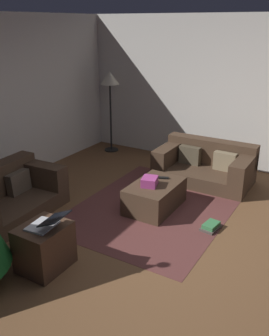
# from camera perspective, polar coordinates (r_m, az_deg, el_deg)

# --- Properties ---
(ground_plane) EXTENTS (6.40, 6.40, 0.00)m
(ground_plane) POSITION_cam_1_polar(r_m,az_deg,el_deg) (4.35, 4.52, -12.84)
(ground_plane) COLOR brown
(corner_partition) EXTENTS (0.12, 6.40, 2.60)m
(corner_partition) POSITION_cam_1_polar(r_m,az_deg,el_deg) (6.67, 17.24, 10.64)
(corner_partition) COLOR silver
(corner_partition) RESTS_ON ground_plane
(couch_left) EXTENTS (1.55, 0.93, 0.66)m
(couch_left) POSITION_cam_1_polar(r_m,az_deg,el_deg) (5.26, -19.42, -4.30)
(couch_left) COLOR #473323
(couch_left) RESTS_ON ground_plane
(couch_right) EXTENTS (0.88, 1.51, 0.64)m
(couch_right) POSITION_cam_1_polar(r_m,az_deg,el_deg) (6.20, 10.91, 0.40)
(couch_right) COLOR #473323
(couch_right) RESTS_ON ground_plane
(ottoman) EXTENTS (0.90, 0.58, 0.37)m
(ottoman) POSITION_cam_1_polar(r_m,az_deg,el_deg) (5.21, 3.14, -4.30)
(ottoman) COLOR #473323
(ottoman) RESTS_ON ground_plane
(gift_box) EXTENTS (0.28, 0.25, 0.12)m
(gift_box) POSITION_cam_1_polar(r_m,az_deg,el_deg) (5.05, 2.34, -2.10)
(gift_box) COLOR #B23F8C
(gift_box) RESTS_ON ottoman
(tv_remote) EXTENTS (0.11, 0.17, 0.02)m
(tv_remote) POSITION_cam_1_polar(r_m,az_deg,el_deg) (5.30, 4.43, -1.51)
(tv_remote) COLOR black
(tv_remote) RESTS_ON ottoman
(side_table) EXTENTS (0.52, 0.44, 0.49)m
(side_table) POSITION_cam_1_polar(r_m,az_deg,el_deg) (4.10, -13.68, -11.71)
(side_table) COLOR #4C3323
(side_table) RESTS_ON ground_plane
(laptop) EXTENTS (0.35, 0.43, 0.18)m
(laptop) POSITION_cam_1_polar(r_m,az_deg,el_deg) (3.91, -13.35, -8.23)
(laptop) COLOR silver
(laptop) RESTS_ON side_table
(book_stack) EXTENTS (0.29, 0.22, 0.08)m
(book_stack) POSITION_cam_1_polar(r_m,az_deg,el_deg) (4.85, 11.67, -8.79)
(book_stack) COLOR #4C423D
(book_stack) RESTS_ON ground_plane
(corner_lamp) EXTENTS (0.36, 0.36, 1.58)m
(corner_lamp) POSITION_cam_1_polar(r_m,az_deg,el_deg) (7.31, -3.80, 12.75)
(corner_lamp) COLOR black
(corner_lamp) RESTS_ON ground_plane
(area_rug) EXTENTS (2.60, 2.00, 0.01)m
(area_rug) POSITION_cam_1_polar(r_m,az_deg,el_deg) (5.29, 3.10, -6.08)
(area_rug) COLOR brown
(area_rug) RESTS_ON ground_plane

